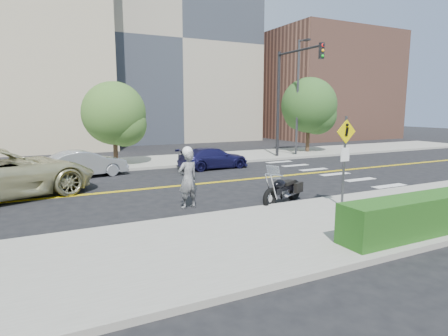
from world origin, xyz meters
name	(u,v)px	position (x,y,z in m)	size (l,w,h in m)	color
ground_plane	(165,187)	(0.00, 0.00, 0.00)	(120.00, 120.00, 0.00)	black
sidewalk_near	(252,238)	(0.00, -7.50, 0.07)	(60.00, 5.00, 0.15)	#9E9B91
sidewalk_far	(127,163)	(0.00, 7.50, 0.07)	(60.00, 5.00, 0.15)	#9E9B91
building_mid	(161,48)	(8.00, 26.00, 10.00)	(18.00, 14.00, 20.00)	#A39984
building_right	(323,87)	(26.00, 20.00, 6.00)	(14.00, 12.00, 12.00)	#8C5947
lamp_post	(298,98)	(12.00, 6.50, 4.15)	(0.16, 0.16, 8.00)	#4C4C51
traffic_light	(287,89)	(10.00, 5.08, 4.67)	(0.28, 4.50, 7.00)	black
pedestrian_sign	(345,153)	(4.20, -6.31, 1.96)	(0.78, 0.08, 3.00)	#4C4C51
motorcyclist	(188,178)	(-0.31, -3.69, 1.06)	(0.81, 0.62, 2.13)	#B2B3B7
motorcycle	(283,183)	(2.99, -4.60, 0.73)	(2.40, 0.73, 1.46)	black
parked_car_silver	(85,164)	(-2.80, 4.17, 0.67)	(1.42, 4.06, 1.34)	#A6A9AD
parked_car_blue	(213,158)	(4.10, 3.77, 0.60)	(1.68, 4.14, 1.20)	#1B1A4E
tree_far_a	(114,113)	(-0.82, 6.69, 3.12)	(3.61, 3.61, 4.93)	#382619
tree_far_b	(309,105)	(13.63, 7.23, 3.65)	(4.14, 4.14, 5.72)	#382619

